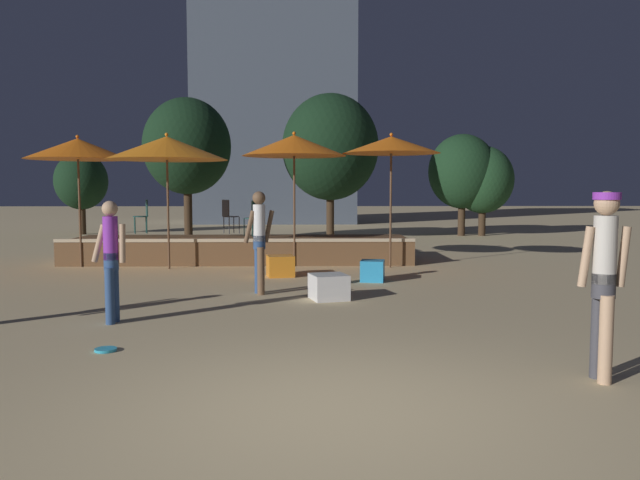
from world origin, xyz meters
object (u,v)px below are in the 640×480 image
Objects in this scene: bistro_chair_0 at (144,213)px; bistro_chair_1 at (228,213)px; person_0 at (604,272)px; person_3 at (111,257)px; patio_umbrella_0 at (167,148)px; background_tree_2 at (462,172)px; person_1 at (259,237)px; cube_seat_1 at (280,266)px; background_tree_3 at (330,147)px; patio_umbrella_1 at (391,145)px; frisbee_disc at (106,350)px; bistro_chair_2 at (255,215)px; patio_umbrella_3 at (78,149)px; background_tree_0 at (81,181)px; patio_umbrella_2 at (294,146)px; cube_seat_0 at (372,271)px; cube_seat_2 at (329,287)px; background_tree_1 at (187,147)px; background_tree_4 at (483,180)px.

bistro_chair_1 is (2.28, -0.18, 0.00)m from bistro_chair_0.
person_0 is 1.09× the size of person_3.
patio_umbrella_0 is 0.79× the size of background_tree_2.
bistro_chair_1 is at bearing -7.71° from person_1.
cube_seat_1 is 0.71× the size of bistro_chair_1.
background_tree_3 reaches higher than bistro_chair_0.
patio_umbrella_1 is 12.60× the size of frisbee_disc.
bistro_chair_2 is (-0.74, 2.54, 0.99)m from cube_seat_1.
bistro_chair_0 is at bearing 160.76° from patio_umbrella_1.
patio_umbrella_3 is at bearing 43.54° from person_0.
background_tree_0 is at bearing 176.01° from background_tree_2.
patio_umbrella_0 is at bearing -171.30° from patio_umbrella_2.
frisbee_disc is at bearing -124.31° from cube_seat_0.
patio_umbrella_3 is at bearing 142.05° from cube_seat_2.
frisbee_disc is 0.05× the size of background_tree_1.
bistro_chair_0 is 3.60× the size of frisbee_disc.
background_tree_4 reaches higher than cube_seat_1.
background_tree_4 reaches higher than cube_seat_2.
bistro_chair_1 is at bearing -51.57° from background_tree_0.
bistro_chair_2 is at bearing -63.96° from background_tree_1.
person_3 is at bearing -115.18° from cube_seat_1.
bistro_chair_2 reaches higher than cube_seat_1.
patio_umbrella_2 reaches higher than cube_seat_2.
background_tree_1 is 1.40× the size of background_tree_4.
cube_seat_1 is at bearing 26.21° from person_0.
background_tree_3 reaches higher than person_1.
person_3 is 14.54m from background_tree_3.
background_tree_3 is at bearing 13.99° from background_tree_1.
frisbee_disc is at bearing 138.93° from person_1.
patio_umbrella_2 reaches higher than person_1.
background_tree_2 is at bearing 178.57° from background_tree_4.
patio_umbrella_2 is 0.81× the size of background_tree_2.
bistro_chair_0 is at bearing -143.95° from background_tree_2.
patio_umbrella_1 reaches higher than frisbee_disc.
bistro_chair_2 is 12.56m from background_tree_0.
background_tree_1 is 1.23× the size of background_tree_2.
patio_umbrella_1 is 4.95m from person_1.
cube_seat_0 is 13.12m from background_tree_2.
bistro_chair_0 is at bearing -61.31° from background_tree_0.
cube_seat_2 is at bearing -115.03° from background_tree_4.
person_1 is 15.56m from background_tree_4.
patio_umbrella_1 is 0.90× the size of background_tree_4.
bistro_chair_0 is (-1.67, 8.19, 0.29)m from person_3.
cube_seat_2 is (0.93, -2.77, -0.01)m from cube_seat_1.
bistro_chair_0 reaches higher than cube_seat_1.
bistro_chair_2 is 0.27× the size of background_tree_0.
person_1 is at bearing -97.87° from patio_umbrella_2.
patio_umbrella_0 is 0.99× the size of patio_umbrella_1.
bistro_chair_1 is 11.38m from background_tree_2.
background_tree_1 is at bearing -166.01° from background_tree_3.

